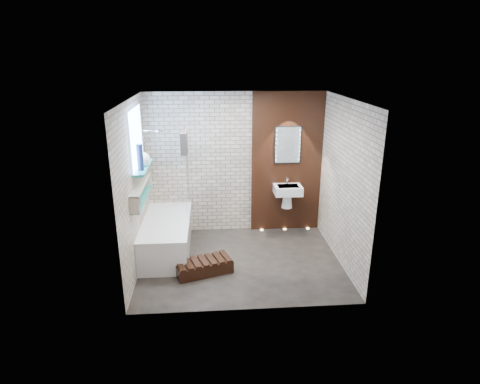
{
  "coord_description": "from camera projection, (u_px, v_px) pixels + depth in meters",
  "views": [
    {
      "loc": [
        -0.46,
        -5.83,
        3.22
      ],
      "look_at": [
        0.0,
        0.15,
        1.15
      ],
      "focal_mm": 30.2,
      "sensor_mm": 36.0,
      "label": 1
    }
  ],
  "objects": [
    {
      "name": "towel",
      "position": [
        184.0,
        143.0,
        6.48
      ],
      "size": [
        0.1,
        0.27,
        0.35
      ],
      "primitive_type": "cube",
      "color": "black",
      "rests_on": "bath_screen"
    },
    {
      "name": "display_niche",
      "position": [
        141.0,
        191.0,
        6.22
      ],
      "size": [
        0.14,
        1.3,
        0.26
      ],
      "color": "teal",
      "rests_on": "room_shell"
    },
    {
      "name": "walnut_panel",
      "position": [
        287.0,
        163.0,
        7.42
      ],
      "size": [
        1.3,
        0.06,
        2.6
      ],
      "primitive_type": "cube",
      "color": "black",
      "rests_on": "ground"
    },
    {
      "name": "ground",
      "position": [
        241.0,
        261.0,
        6.58
      ],
      "size": [
        3.2,
        3.2,
        0.0
      ],
      "primitive_type": "plane",
      "color": "black",
      "rests_on": "ground"
    },
    {
      "name": "sill_vases",
      "position": [
        142.0,
        159.0,
        6.2
      ],
      "size": [
        0.22,
        0.4,
        0.4
      ],
      "color": "#141F39",
      "rests_on": "clerestory_window"
    },
    {
      "name": "bath_screen",
      "position": [
        186.0,
        172.0,
        6.94
      ],
      "size": [
        0.01,
        0.78,
        1.4
      ],
      "primitive_type": "cube",
      "color": "white",
      "rests_on": "bathtub"
    },
    {
      "name": "walnut_step",
      "position": [
        204.0,
        267.0,
        6.23
      ],
      "size": [
        0.93,
        0.64,
        0.19
      ],
      "primitive_type": "cube",
      "rotation": [
        0.0,
        0.0,
        0.33
      ],
      "color": "black",
      "rests_on": "ground"
    },
    {
      "name": "clerestory_window",
      "position": [
        137.0,
        144.0,
        6.18
      ],
      "size": [
        0.18,
        1.0,
        0.94
      ],
      "color": "#7FADE0",
      "rests_on": "room_shell"
    },
    {
      "name": "room_shell",
      "position": [
        241.0,
        186.0,
        6.16
      ],
      "size": [
        3.24,
        3.2,
        2.6
      ],
      "color": "gray",
      "rests_on": "ground"
    },
    {
      "name": "floor_uplights",
      "position": [
        285.0,
        229.0,
        7.78
      ],
      "size": [
        0.96,
        0.06,
        0.01
      ],
      "color": "#FFD899",
      "rests_on": "ground"
    },
    {
      "name": "bathtub",
      "position": [
        167.0,
        236.0,
        6.82
      ],
      "size": [
        0.79,
        1.74,
        0.7
      ],
      "color": "white",
      "rests_on": "ground"
    },
    {
      "name": "washbasin",
      "position": [
        288.0,
        193.0,
        7.41
      ],
      "size": [
        0.5,
        0.36,
        0.58
      ],
      "color": "white",
      "rests_on": "walnut_panel"
    },
    {
      "name": "shower_head",
      "position": [
        159.0,
        130.0,
        6.73
      ],
      "size": [
        0.18,
        0.18,
        0.02
      ],
      "primitive_type": "cylinder",
      "color": "silver",
      "rests_on": "room_shell"
    },
    {
      "name": "led_mirror",
      "position": [
        288.0,
        145.0,
        7.28
      ],
      "size": [
        0.5,
        0.02,
        0.7
      ],
      "color": "black",
      "rests_on": "walnut_panel"
    },
    {
      "name": "niche_bottles",
      "position": [
        138.0,
        201.0,
        5.94
      ],
      "size": [
        0.06,
        0.08,
        0.14
      ],
      "color": "#975517",
      "rests_on": "display_niche"
    }
  ]
}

